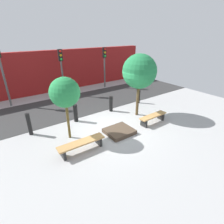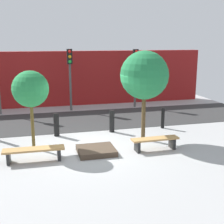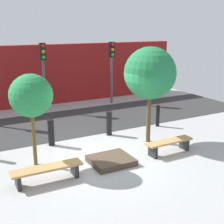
{
  "view_description": "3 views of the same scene",
  "coord_description": "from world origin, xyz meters",
  "px_view_note": "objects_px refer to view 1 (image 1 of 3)",
  "views": [
    {
      "loc": [
        -4.36,
        -6.13,
        4.32
      ],
      "look_at": [
        -0.18,
        -0.27,
        1.0
      ],
      "focal_mm": 28.0,
      "sensor_mm": 36.0,
      "label": 1
    },
    {
      "loc": [
        -1.96,
        -10.33,
        3.75
      ],
      "look_at": [
        0.6,
        -0.41,
        1.35
      ],
      "focal_mm": 50.0,
      "sensor_mm": 36.0,
      "label": 2
    },
    {
      "loc": [
        -4.08,
        -8.25,
        4.03
      ],
      "look_at": [
        0.31,
        -0.08,
        1.44
      ],
      "focal_mm": 50.0,
      "sensor_mm": 36.0,
      "label": 3
    }
  ],
  "objects_px": {
    "bollard_left": "(76,113)",
    "bollard_right": "(139,97)",
    "bollard_center": "(111,104)",
    "planter_bed": "(119,131)",
    "traffic_light_west": "(1,64)",
    "bench_left": "(82,144)",
    "traffic_light_mid_east": "(105,60)",
    "bollard_far_left": "(29,124)",
    "bench_right": "(153,117)",
    "traffic_light_mid_west": "(61,64)",
    "tree_behind_right_bench": "(139,72)",
    "tree_behind_left_bench": "(65,93)"
  },
  "relations": [
    {
      "from": "bench_left",
      "to": "bollard_left",
      "type": "height_order",
      "value": "bollard_left"
    },
    {
      "from": "tree_behind_right_bench",
      "to": "bollard_center",
      "type": "bearing_deg",
      "value": 125.23
    },
    {
      "from": "bollard_center",
      "to": "traffic_light_west",
      "type": "distance_m",
      "value": 6.82
    },
    {
      "from": "planter_bed",
      "to": "traffic_light_mid_west",
      "type": "bearing_deg",
      "value": 90.0
    },
    {
      "from": "planter_bed",
      "to": "bollard_center",
      "type": "distance_m",
      "value": 2.57
    },
    {
      "from": "bench_left",
      "to": "bollard_far_left",
      "type": "bearing_deg",
      "value": 119.76
    },
    {
      "from": "tree_behind_right_bench",
      "to": "tree_behind_left_bench",
      "type": "bearing_deg",
      "value": -180.0
    },
    {
      "from": "bollard_right",
      "to": "planter_bed",
      "type": "bearing_deg",
      "value": -146.15
    },
    {
      "from": "bench_right",
      "to": "traffic_light_mid_west",
      "type": "height_order",
      "value": "traffic_light_mid_west"
    },
    {
      "from": "bollard_center",
      "to": "bollard_left",
      "type": "bearing_deg",
      "value": 180.0
    },
    {
      "from": "bollard_center",
      "to": "planter_bed",
      "type": "bearing_deg",
      "value": -116.42
    },
    {
      "from": "bollard_far_left",
      "to": "bollard_right",
      "type": "height_order",
      "value": "bollard_far_left"
    },
    {
      "from": "bollard_far_left",
      "to": "traffic_light_mid_west",
      "type": "xyz_separation_m",
      "value": [
        3.39,
        4.42,
        1.73
      ]
    },
    {
      "from": "bench_left",
      "to": "traffic_light_mid_east",
      "type": "height_order",
      "value": "traffic_light_mid_east"
    },
    {
      "from": "bollard_center",
      "to": "traffic_light_mid_east",
      "type": "relative_size",
      "value": 0.29
    },
    {
      "from": "bollard_left",
      "to": "traffic_light_mid_west",
      "type": "relative_size",
      "value": 0.29
    },
    {
      "from": "tree_behind_right_bench",
      "to": "bollard_left",
      "type": "distance_m",
      "value": 3.95
    },
    {
      "from": "bollard_left",
      "to": "traffic_light_mid_west",
      "type": "xyz_separation_m",
      "value": [
        1.13,
        4.42,
        1.8
      ]
    },
    {
      "from": "bench_left",
      "to": "tree_behind_left_bench",
      "type": "bearing_deg",
      "value": 90.99
    },
    {
      "from": "planter_bed",
      "to": "bollard_right",
      "type": "height_order",
      "value": "bollard_right"
    },
    {
      "from": "bench_right",
      "to": "traffic_light_west",
      "type": "height_order",
      "value": "traffic_light_west"
    },
    {
      "from": "bench_right",
      "to": "bollard_right",
      "type": "height_order",
      "value": "bollard_right"
    },
    {
      "from": "bollard_left",
      "to": "bollard_right",
      "type": "distance_m",
      "value": 4.52
    },
    {
      "from": "tree_behind_right_bench",
      "to": "bollard_center",
      "type": "distance_m",
      "value": 2.53
    },
    {
      "from": "bench_left",
      "to": "traffic_light_mid_east",
      "type": "bearing_deg",
      "value": 51.68
    },
    {
      "from": "planter_bed",
      "to": "traffic_light_west",
      "type": "bearing_deg",
      "value": 118.36
    },
    {
      "from": "planter_bed",
      "to": "bollard_left",
      "type": "bearing_deg",
      "value": 116.42
    },
    {
      "from": "bollard_right",
      "to": "bench_left",
      "type": "bearing_deg",
      "value": -155.47
    },
    {
      "from": "bench_right",
      "to": "bollard_center",
      "type": "distance_m",
      "value": 2.64
    },
    {
      "from": "bollard_right",
      "to": "traffic_light_mid_west",
      "type": "bearing_deg",
      "value": 127.49
    },
    {
      "from": "bench_right",
      "to": "planter_bed",
      "type": "xyz_separation_m",
      "value": [
        -2.03,
        0.2,
        -0.22
      ]
    },
    {
      "from": "bollard_far_left",
      "to": "bollard_center",
      "type": "distance_m",
      "value": 4.52
    },
    {
      "from": "planter_bed",
      "to": "tree_behind_right_bench",
      "type": "distance_m",
      "value": 3.27
    },
    {
      "from": "traffic_light_mid_west",
      "to": "traffic_light_mid_east",
      "type": "relative_size",
      "value": 1.01
    },
    {
      "from": "traffic_light_mid_east",
      "to": "bench_right",
      "type": "bearing_deg",
      "value": -102.92
    },
    {
      "from": "bench_left",
      "to": "bench_right",
      "type": "bearing_deg",
      "value": 0.99
    },
    {
      "from": "bench_left",
      "to": "bollard_far_left",
      "type": "relative_size",
      "value": 1.8
    },
    {
      "from": "bollard_far_left",
      "to": "traffic_light_mid_west",
      "type": "distance_m",
      "value": 5.83
    },
    {
      "from": "bench_right",
      "to": "bollard_center",
      "type": "xyz_separation_m",
      "value": [
        -0.9,
        2.47,
        0.15
      ]
    },
    {
      "from": "tree_behind_right_bench",
      "to": "traffic_light_mid_west",
      "type": "height_order",
      "value": "tree_behind_right_bench"
    },
    {
      "from": "tree_behind_left_bench",
      "to": "bollard_left",
      "type": "bearing_deg",
      "value": 54.77
    },
    {
      "from": "bench_left",
      "to": "tree_behind_right_bench",
      "type": "bearing_deg",
      "value": 17.41
    },
    {
      "from": "planter_bed",
      "to": "traffic_light_west",
      "type": "relative_size",
      "value": 0.33
    },
    {
      "from": "planter_bed",
      "to": "bollard_right",
      "type": "bearing_deg",
      "value": 33.85
    },
    {
      "from": "tree_behind_right_bench",
      "to": "bollard_right",
      "type": "height_order",
      "value": "tree_behind_right_bench"
    },
    {
      "from": "bollard_left",
      "to": "bollard_far_left",
      "type": "bearing_deg",
      "value": 180.0
    },
    {
      "from": "bench_right",
      "to": "traffic_light_mid_west",
      "type": "bearing_deg",
      "value": 105.43
    },
    {
      "from": "bench_right",
      "to": "tree_behind_right_bench",
      "type": "height_order",
      "value": "tree_behind_right_bench"
    },
    {
      "from": "bollard_right",
      "to": "traffic_light_mid_east",
      "type": "distance_m",
      "value": 4.77
    },
    {
      "from": "bench_left",
      "to": "bollard_far_left",
      "type": "xyz_separation_m",
      "value": [
        -1.36,
        2.47,
        0.22
      ]
    }
  ]
}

